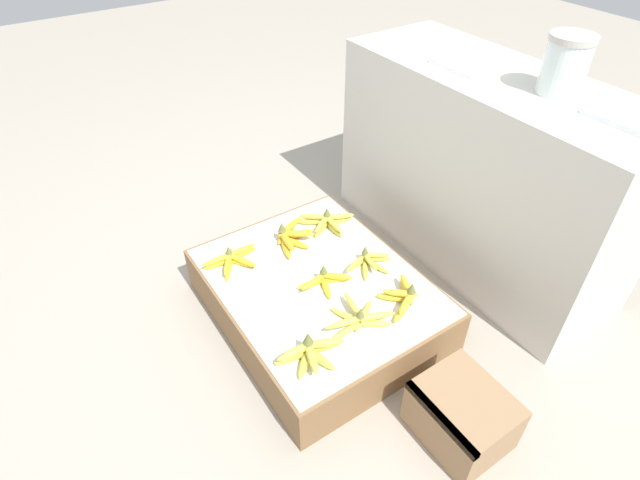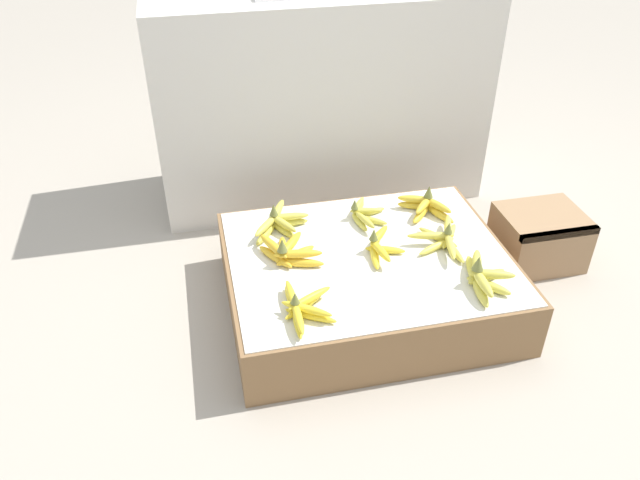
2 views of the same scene
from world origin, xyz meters
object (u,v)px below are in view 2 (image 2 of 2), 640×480
wooden_crate (539,237)px  banana_bunch_front_left (301,307)px  banana_bunch_back_midleft (364,214)px  banana_bunch_back_midright (426,206)px  banana_bunch_back_left (278,222)px  banana_bunch_middle_left (288,252)px  banana_bunch_front_midright (482,277)px  banana_bunch_middle_midright (444,239)px  banana_bunch_middle_midleft (379,246)px

wooden_crate → banana_bunch_front_left: banana_bunch_front_left is taller
banana_bunch_back_midleft → banana_bunch_back_midright: size_ratio=1.23×
wooden_crate → banana_bunch_back_left: 0.96m
wooden_crate → banana_bunch_back_left: (-0.94, 0.12, 0.13)m
banana_bunch_back_midleft → banana_bunch_back_midright: banana_bunch_back_midright is taller
banana_bunch_middle_left → banana_bunch_back_midleft: bearing=30.5°
banana_bunch_middle_left → banana_bunch_back_midleft: size_ratio=0.92×
banana_bunch_front_midright → banana_bunch_back_midleft: (-0.25, 0.43, -0.01)m
wooden_crate → banana_bunch_back_midright: 0.45m
banana_bunch_middle_midright → banana_bunch_middle_midleft: bearing=177.9°
banana_bunch_front_left → banana_bunch_back_midleft: 0.54m
banana_bunch_back_left → banana_bunch_back_midleft: bearing=-1.2°
wooden_crate → banana_bunch_middle_midright: banana_bunch_middle_midright is taller
wooden_crate → banana_bunch_middle_midright: 0.46m
wooden_crate → banana_bunch_front_left: bearing=-160.7°
banana_bunch_back_left → banana_bunch_front_midright: bearing=-38.5°
banana_bunch_back_left → banana_bunch_middle_left: bearing=-90.5°
banana_bunch_middle_midright → banana_bunch_back_midright: banana_bunch_back_midright is taller
banana_bunch_middle_midleft → banana_bunch_front_midright: bearing=-41.9°
banana_bunch_middle_midright → banana_bunch_back_midright: size_ratio=1.42×
banana_bunch_front_midright → banana_bunch_back_midright: banana_bunch_front_midright is taller
banana_bunch_front_left → banana_bunch_back_midright: 0.69m
banana_bunch_middle_midright → banana_bunch_back_left: size_ratio=1.08×
banana_bunch_front_left → banana_bunch_back_midright: size_ratio=1.36×
banana_bunch_middle_left → banana_bunch_back_left: bearing=89.5°
banana_bunch_front_left → banana_bunch_front_midright: size_ratio=0.97×
wooden_crate → banana_bunch_middle_midleft: banana_bunch_middle_midleft is taller
banana_bunch_middle_left → banana_bunch_back_left: size_ratio=0.86×
banana_bunch_middle_left → banana_bunch_middle_midleft: size_ratio=0.93×
banana_bunch_back_left → banana_bunch_back_midright: 0.53m
banana_bunch_middle_midleft → banana_bunch_back_midright: 0.30m
wooden_crate → banana_bunch_back_midright: banana_bunch_back_midright is taller
banana_bunch_middle_midleft → banana_bunch_back_left: bearing=144.7°
banana_bunch_front_left → banana_bunch_middle_midleft: size_ratio=1.11×
banana_bunch_back_left → banana_bunch_back_midleft: banana_bunch_back_left is taller
banana_bunch_back_midright → banana_bunch_back_left: bearing=178.1°
banana_bunch_front_left → banana_bunch_back_midleft: bearing=54.9°
wooden_crate → banana_bunch_front_left: 1.02m
banana_bunch_front_midright → banana_bunch_middle_midright: bearing=98.7°
banana_bunch_middle_left → banana_bunch_middle_midright: (0.52, -0.03, -0.00)m
banana_bunch_back_midright → banana_bunch_middle_midleft: bearing=-140.6°
banana_bunch_front_left → banana_bunch_middle_left: (0.01, 0.27, 0.00)m
banana_bunch_middle_midright → banana_bunch_back_left: bearing=157.3°
banana_bunch_front_midright → banana_bunch_middle_midright: banana_bunch_front_midright is taller
banana_bunch_back_left → banana_bunch_middle_midright: bearing=-22.7°
banana_bunch_middle_midleft → banana_bunch_back_left: banana_bunch_back_left is taller
banana_bunch_front_left → banana_bunch_middle_midright: banana_bunch_middle_midright is taller
banana_bunch_back_midleft → wooden_crate: bearing=-9.7°
banana_bunch_back_left → banana_bunch_back_midright: banana_bunch_back_midright is taller
banana_bunch_middle_midleft → banana_bunch_middle_midright: (0.22, -0.01, -0.00)m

